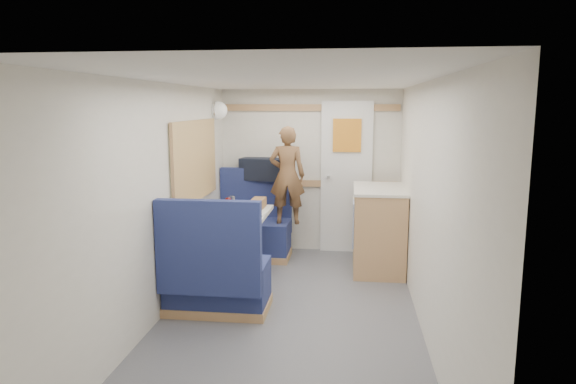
# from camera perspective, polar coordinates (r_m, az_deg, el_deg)

# --- Properties ---
(floor) EXTENTS (4.50, 4.50, 0.00)m
(floor) POSITION_cam_1_polar(r_m,az_deg,el_deg) (4.46, -0.01, -14.29)
(floor) COLOR #515156
(floor) RESTS_ON ground
(ceiling) EXTENTS (4.50, 4.50, 0.00)m
(ceiling) POSITION_cam_1_polar(r_m,az_deg,el_deg) (4.08, -0.01, 12.30)
(ceiling) COLOR silver
(ceiling) RESTS_ON wall_back
(wall_back) EXTENTS (2.20, 0.02, 2.00)m
(wall_back) POSITION_cam_1_polar(r_m,az_deg,el_deg) (6.37, 2.45, 2.32)
(wall_back) COLOR silver
(wall_back) RESTS_ON floor
(wall_left) EXTENTS (0.02, 4.50, 2.00)m
(wall_left) POSITION_cam_1_polar(r_m,az_deg,el_deg) (4.43, -14.29, -1.21)
(wall_left) COLOR silver
(wall_left) RESTS_ON floor
(wall_right) EXTENTS (0.02, 4.50, 2.00)m
(wall_right) POSITION_cam_1_polar(r_m,az_deg,el_deg) (4.17, 15.16, -1.90)
(wall_right) COLOR silver
(wall_right) RESTS_ON floor
(oak_trim_low) EXTENTS (2.15, 0.02, 0.08)m
(oak_trim_low) POSITION_cam_1_polar(r_m,az_deg,el_deg) (6.37, 2.43, 0.96)
(oak_trim_low) COLOR #AE884E
(oak_trim_low) RESTS_ON wall_back
(oak_trim_high) EXTENTS (2.15, 0.02, 0.08)m
(oak_trim_high) POSITION_cam_1_polar(r_m,az_deg,el_deg) (6.30, 2.49, 9.35)
(oak_trim_high) COLOR #AE884E
(oak_trim_high) RESTS_ON wall_back
(side_window) EXTENTS (0.04, 1.30, 0.72)m
(side_window) POSITION_cam_1_polar(r_m,az_deg,el_deg) (5.32, -10.32, 3.44)
(side_window) COLOR #B1C1A3
(side_window) RESTS_ON wall_left
(rear_door) EXTENTS (0.62, 0.12, 1.86)m
(rear_door) POSITION_cam_1_polar(r_m,az_deg,el_deg) (6.32, 6.49, 1.96)
(rear_door) COLOR white
(rear_door) RESTS_ON wall_back
(dinette_table) EXTENTS (0.62, 0.92, 0.72)m
(dinette_table) POSITION_cam_1_polar(r_m,az_deg,el_deg) (5.33, -5.66, -3.92)
(dinette_table) COLOR white
(dinette_table) RESTS_ON floor
(bench_far) EXTENTS (0.90, 0.59, 1.05)m
(bench_far) POSITION_cam_1_polar(r_m,az_deg,el_deg) (6.21, -3.88, -4.45)
(bench_far) COLOR #171B4C
(bench_far) RESTS_ON floor
(bench_near) EXTENTS (0.90, 0.59, 1.05)m
(bench_near) POSITION_cam_1_polar(r_m,az_deg,el_deg) (4.60, -7.98, -9.65)
(bench_near) COLOR #171B4C
(bench_near) RESTS_ON floor
(ledge) EXTENTS (0.90, 0.14, 0.04)m
(ledge) POSITION_cam_1_polar(r_m,az_deg,el_deg) (6.34, -3.51, 1.19)
(ledge) COLOR #AE884E
(ledge) RESTS_ON bench_far
(dome_light) EXTENTS (0.20, 0.20, 0.20)m
(dome_light) POSITION_cam_1_polar(r_m,az_deg,el_deg) (6.10, -7.71, 8.99)
(dome_light) COLOR white
(dome_light) RESTS_ON wall_left
(galley_counter) EXTENTS (0.57, 0.92, 0.92)m
(galley_counter) POSITION_cam_1_polar(r_m,az_deg,el_deg) (5.77, 10.00, -3.99)
(galley_counter) COLOR #AE884E
(galley_counter) RESTS_ON floor
(person) EXTENTS (0.42, 0.29, 1.13)m
(person) POSITION_cam_1_polar(r_m,az_deg,el_deg) (5.89, -0.09, 1.87)
(person) COLOR brown
(person) RESTS_ON bench_far
(duffel_bag) EXTENTS (0.60, 0.37, 0.27)m
(duffel_bag) POSITION_cam_1_polar(r_m,az_deg,el_deg) (6.31, -2.70, 2.56)
(duffel_bag) COLOR black
(duffel_bag) RESTS_ON ledge
(tray) EXTENTS (0.30, 0.37, 0.02)m
(tray) POSITION_cam_1_polar(r_m,az_deg,el_deg) (5.10, -4.21, -2.62)
(tray) COLOR white
(tray) RESTS_ON dinette_table
(orange_fruit) EXTENTS (0.07, 0.07, 0.07)m
(orange_fruit) POSITION_cam_1_polar(r_m,az_deg,el_deg) (4.99, -3.81, -2.37)
(orange_fruit) COLOR #E34B0A
(orange_fruit) RESTS_ON tray
(cheese_block) EXTENTS (0.12, 0.10, 0.04)m
(cheese_block) POSITION_cam_1_polar(r_m,az_deg,el_deg) (5.07, -6.18, -2.43)
(cheese_block) COLOR #E4CF84
(cheese_block) RESTS_ON tray
(wine_glass) EXTENTS (0.08, 0.08, 0.17)m
(wine_glass) POSITION_cam_1_polar(r_m,az_deg,el_deg) (5.23, -6.68, -1.08)
(wine_glass) COLOR white
(wine_glass) RESTS_ON dinette_table
(tumbler_left) EXTENTS (0.06, 0.06, 0.10)m
(tumbler_left) POSITION_cam_1_polar(r_m,az_deg,el_deg) (4.97, -8.59, -2.54)
(tumbler_left) COLOR white
(tumbler_left) RESTS_ON dinette_table
(tumbler_mid) EXTENTS (0.07, 0.07, 0.11)m
(tumbler_mid) POSITION_cam_1_polar(r_m,az_deg,el_deg) (5.64, -6.25, -1.00)
(tumbler_mid) COLOR white
(tumbler_mid) RESTS_ON dinette_table
(tumbler_right) EXTENTS (0.06, 0.06, 0.10)m
(tumbler_right) POSITION_cam_1_polar(r_m,az_deg,el_deg) (5.41, -5.46, -1.48)
(tumbler_right) COLOR white
(tumbler_right) RESTS_ON dinette_table
(beer_glass) EXTENTS (0.07, 0.07, 0.11)m
(beer_glass) POSITION_cam_1_polar(r_m,az_deg,el_deg) (5.37, -3.71, -1.53)
(beer_glass) COLOR #924815
(beer_glass) RESTS_ON dinette_table
(pepper_grinder) EXTENTS (0.03, 0.03, 0.09)m
(pepper_grinder) POSITION_cam_1_polar(r_m,az_deg,el_deg) (5.23, -5.85, -1.96)
(pepper_grinder) COLOR black
(pepper_grinder) RESTS_ON dinette_table
(salt_grinder) EXTENTS (0.03, 0.03, 0.08)m
(salt_grinder) POSITION_cam_1_polar(r_m,az_deg,el_deg) (5.25, -6.45, -1.94)
(salt_grinder) COLOR white
(salt_grinder) RESTS_ON dinette_table
(bread_loaf) EXTENTS (0.14, 0.25, 0.10)m
(bread_loaf) POSITION_cam_1_polar(r_m,az_deg,el_deg) (5.52, -3.31, -1.24)
(bread_loaf) COLOR brown
(bread_loaf) RESTS_ON dinette_table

